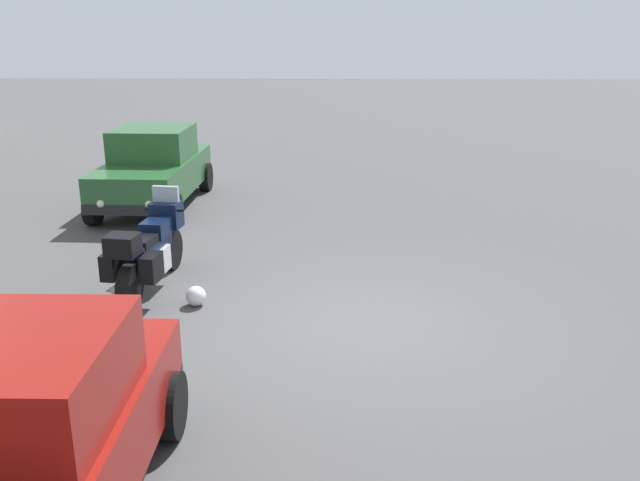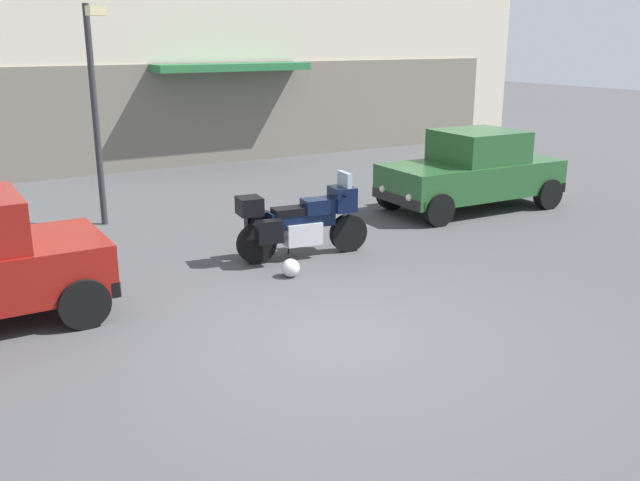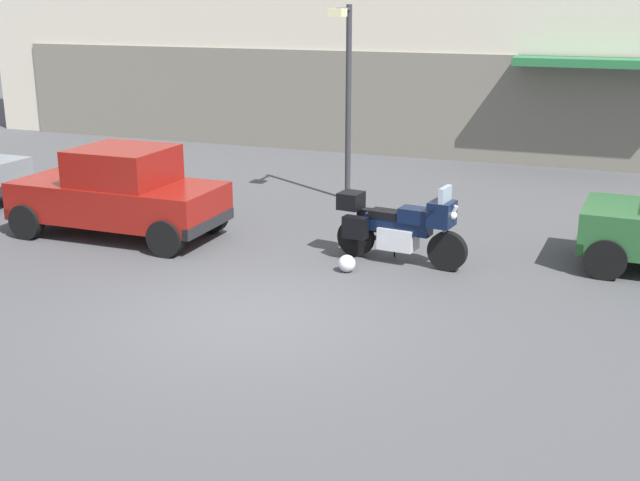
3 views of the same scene
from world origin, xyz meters
The scene contains 5 objects.
ground_plane centered at (0.00, 0.00, 0.00)m, with size 80.00×80.00×0.00m, color #424244.
motorcycle centered at (1.24, 3.03, 0.62)m, with size 2.26×0.88×1.36m.
helmet centered at (0.63, 2.27, 0.14)m, with size 0.28×0.28×0.28m, color silver.
car_hatchback_near centered at (-3.89, 2.71, 0.81)m, with size 3.88×1.79×1.64m.
car_wagon_end centered at (5.98, 4.13, 0.81)m, with size 3.92×1.91×1.64m.
Camera 1 is at (-8.06, 0.44, 3.73)m, focal length 38.44 mm.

